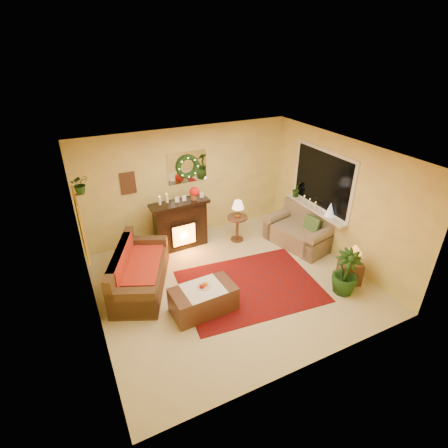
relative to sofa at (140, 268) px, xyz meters
name	(u,v)px	position (x,y,z in m)	size (l,w,h in m)	color
floor	(232,283)	(1.61, -0.68, -0.43)	(5.00, 5.00, 0.00)	beige
ceiling	(233,155)	(1.61, -0.68, 2.17)	(5.00, 5.00, 0.00)	white
wall_back	(188,183)	(1.61, 1.57, 0.87)	(5.00, 5.00, 0.00)	#EFD88C
wall_front	(313,299)	(1.61, -2.93, 0.87)	(5.00, 5.00, 0.00)	#EFD88C
wall_left	(87,259)	(-0.89, -0.68, 0.87)	(4.50, 4.50, 0.00)	#EFD88C
wall_right	(339,200)	(4.11, -0.68, 0.87)	(4.50, 4.50, 0.00)	#EFD88C
area_rug	(250,286)	(1.87, -0.93, -0.42)	(2.59, 1.95, 0.01)	maroon
sofa	(140,268)	(0.00, 0.00, 0.00)	(0.84, 1.91, 0.82)	brown
red_throw	(137,263)	(-0.02, 0.15, 0.03)	(0.87, 1.42, 0.02)	#B72800
fireplace	(181,225)	(1.21, 1.06, 0.12)	(1.16, 0.37, 1.06)	black
poinsettia	(195,192)	(1.57, 1.05, 0.87)	(0.22, 0.22, 0.22)	red
mantel_candle_a	(160,201)	(0.77, 1.01, 0.83)	(0.06, 0.06, 0.18)	beige
mantel_candle_b	(167,198)	(0.94, 1.07, 0.83)	(0.06, 0.06, 0.19)	beige
mantel_mirror	(187,167)	(1.61, 1.55, 1.27)	(0.92, 0.02, 0.72)	white
wreath	(188,167)	(1.61, 1.51, 1.29)	(0.55, 0.55, 0.11)	#194719
wall_art	(128,183)	(0.26, 1.55, 1.12)	(0.32, 0.03, 0.48)	#381E11
gold_mirror	(81,225)	(-0.87, -0.38, 1.32)	(0.03, 0.84, 1.00)	gold
hanging_plant	(82,193)	(-0.73, 0.37, 1.54)	(0.33, 0.28, 0.36)	#194719
loveseat	(299,228)	(3.67, -0.05, -0.01)	(0.86, 1.48, 0.86)	tan
window_frame	(322,180)	(4.10, -0.13, 1.12)	(0.03, 1.86, 1.36)	white
window_glass	(322,180)	(4.08, -0.13, 1.12)	(0.02, 1.70, 1.22)	black
window_sill	(315,209)	(3.99, -0.13, 0.44)	(0.22, 1.86, 0.04)	white
mini_tree	(330,210)	(4.03, -0.57, 0.61)	(0.21, 0.21, 0.32)	white
sill_plant	(297,189)	(4.01, 0.60, 0.66)	(0.27, 0.21, 0.49)	#224F1E
side_table_round	(237,228)	(2.49, 0.74, -0.10)	(0.48, 0.48, 0.62)	black
lamp_cream	(238,207)	(2.48, 0.70, 0.45)	(0.28, 0.28, 0.42)	beige
end_table_square	(350,270)	(3.71, -1.66, -0.16)	(0.39, 0.39, 0.48)	#36150D
lamp_tiffany	(355,249)	(3.73, -1.66, 0.32)	(0.27, 0.27, 0.40)	orange
coffee_table	(203,301)	(0.81, -1.15, -0.22)	(1.12, 0.61, 0.47)	#32180C
fruit_bowl	(204,288)	(0.84, -1.11, 0.02)	(0.25, 0.25, 0.06)	silver
floor_palm	(346,272)	(3.38, -1.85, 0.02)	(1.50, 1.50, 2.68)	#135014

